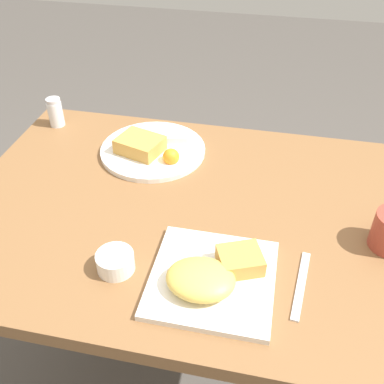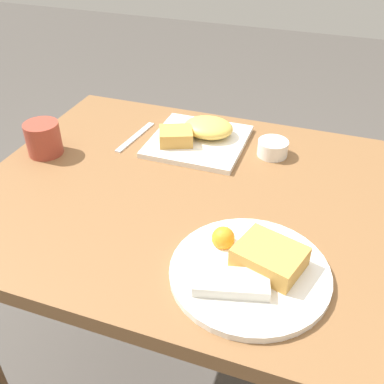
{
  "view_description": "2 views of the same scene",
  "coord_description": "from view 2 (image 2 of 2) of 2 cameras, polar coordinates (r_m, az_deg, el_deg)",
  "views": [
    {
      "loc": [
        0.19,
        -0.78,
        1.45
      ],
      "look_at": [
        0.02,
        0.01,
        0.81
      ],
      "focal_mm": 42.0,
      "sensor_mm": 36.0,
      "label": 1
    },
    {
      "loc": [
        -0.23,
        0.77,
        1.36
      ],
      "look_at": [
        0.04,
        0.03,
        0.79
      ],
      "focal_mm": 42.0,
      "sensor_mm": 36.0,
      "label": 2
    }
  ],
  "objects": [
    {
      "name": "coffee_mug",
      "position": [
        1.18,
        -18.35,
        6.46
      ],
      "size": [
        0.09,
        0.09,
        0.08
      ],
      "color": "#9E3D2D",
      "rests_on": "dining_table"
    },
    {
      "name": "butter_knife",
      "position": [
        1.22,
        -7.2,
        6.97
      ],
      "size": [
        0.03,
        0.17,
        0.0
      ],
      "rotation": [
        0.0,
        0.0,
        1.46
      ],
      "color": "silver",
      "rests_on": "dining_table"
    },
    {
      "name": "sauce_ramekin",
      "position": [
        1.15,
        10.22,
        5.56
      ],
      "size": [
        0.08,
        0.08,
        0.04
      ],
      "color": "white",
      "rests_on": "dining_table"
    },
    {
      "name": "dining_table",
      "position": [
        1.05,
        2.45,
        -4.53
      ],
      "size": [
        1.07,
        0.77,
        0.77
      ],
      "color": "brown",
      "rests_on": "ground_plane"
    },
    {
      "name": "plate_square_near",
      "position": [
        1.18,
        0.91,
        7.21
      ],
      "size": [
        0.24,
        0.24,
        0.06
      ],
      "color": "white",
      "rests_on": "dining_table"
    },
    {
      "name": "plate_oval_far",
      "position": [
        0.81,
        7.56,
        -9.54
      ],
      "size": [
        0.29,
        0.29,
        0.05
      ],
      "color": "white",
      "rests_on": "dining_table"
    }
  ]
}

